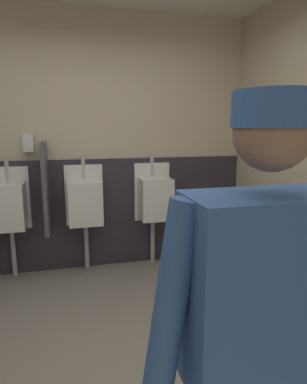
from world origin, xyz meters
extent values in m
cube|color=beige|center=(0.00, 1.89, 1.36)|extent=(4.10, 0.12, 2.72)
cube|color=#2D2833|center=(0.00, 1.82, 0.60)|extent=(3.50, 0.03, 1.20)
cube|color=white|center=(-0.80, 1.80, 0.83)|extent=(0.40, 0.05, 0.65)
cube|color=white|center=(-0.80, 1.63, 0.78)|extent=(0.34, 0.30, 0.45)
cylinder|color=#B7BABF|center=(-0.80, 1.79, 1.12)|extent=(0.04, 0.04, 0.24)
cylinder|color=#B7BABF|center=(-0.80, 1.76, 0.28)|extent=(0.05, 0.05, 0.55)
cube|color=white|center=(-0.05, 1.80, 0.83)|extent=(0.40, 0.05, 0.65)
cube|color=white|center=(-0.05, 1.63, 0.78)|extent=(0.34, 0.30, 0.45)
cylinder|color=#B7BABF|center=(-0.05, 1.79, 1.12)|extent=(0.04, 0.04, 0.24)
cylinder|color=#B7BABF|center=(-0.05, 1.76, 0.28)|extent=(0.05, 0.05, 0.55)
cube|color=white|center=(0.70, 1.80, 0.83)|extent=(0.40, 0.05, 0.65)
cube|color=white|center=(0.70, 1.63, 0.78)|extent=(0.34, 0.30, 0.45)
cylinder|color=#B7BABF|center=(0.70, 1.79, 1.12)|extent=(0.04, 0.04, 0.24)
cylinder|color=#B7BABF|center=(0.70, 1.76, 0.28)|extent=(0.05, 0.05, 0.55)
cube|color=#4C4C51|center=(-0.43, 1.60, 0.95)|extent=(0.04, 0.40, 0.90)
cube|color=#335999|center=(0.35, -0.96, 1.07)|extent=(0.46, 0.24, 0.57)
cylinder|color=#335999|center=(0.07, -0.96, 1.08)|extent=(0.17, 0.09, 0.56)
sphere|color=#8C664C|center=(0.35, -0.96, 1.52)|extent=(0.21, 0.21, 0.21)
cylinder|color=#335999|center=(0.35, -0.96, 1.57)|extent=(0.22, 0.22, 0.10)
cylinder|color=#38383D|center=(1.40, 0.33, 0.32)|extent=(0.39, 0.39, 0.65)
cube|color=silver|center=(-0.58, 1.79, 1.38)|extent=(0.10, 0.07, 0.18)
camera|label=1|loc=(-0.17, -1.73, 1.53)|focal=30.60mm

